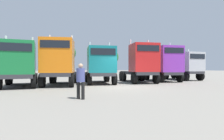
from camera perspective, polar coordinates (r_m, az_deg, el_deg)
The scene contains 11 objects.
ground at distance 14.13m, azimuth 2.98°, elevation -5.45°, with size 200.00×200.00×0.00m, color gray.
semi_truck_green at distance 15.55m, azimuth -27.47°, elevation 1.64°, with size 2.94×6.27×4.03m.
semi_truck_orange at distance 15.63m, azimuth -16.32°, elevation 2.40°, with size 4.26×6.69×4.37m.
semi_truck_teal at distance 16.92m, azimuth -3.71°, elevation 1.55°, with size 3.87×6.43×4.00m.
semi_truck_red at distance 18.26m, azimuth 9.23°, elevation 2.10°, with size 3.96×6.60×4.42m.
semi_truck_purple at distance 20.69m, azimuth 16.53°, elevation 1.92°, with size 3.86×6.43×4.40m.
semi_truck_silver at distance 24.08m, azimuth 22.26°, elevation 1.21°, with size 3.15×6.29×3.96m.
visitor_with_camera at distance 8.76m, azimuth -9.89°, elevation -2.67°, with size 0.56×0.56×1.71m.
oak_far_left at distance 36.82m, azimuth -28.86°, elevation 3.16°, with size 3.01×3.01×4.71m.
oak_far_centre at distance 33.95m, azimuth -14.01°, elevation 5.19°, with size 3.15×3.15×5.83m.
oak_far_right at distance 38.08m, azimuth -0.23°, elevation 4.09°, with size 3.07×3.07×5.38m.
Camera 1 is at (-6.63, -12.39, 1.49)m, focal length 28.93 mm.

